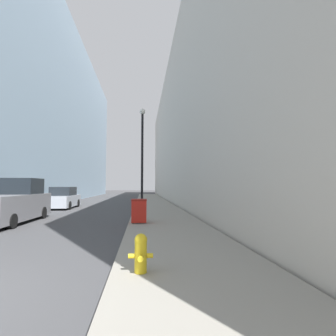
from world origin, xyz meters
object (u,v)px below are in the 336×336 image
object	(u,v)px
parked_sedan_near	(63,198)
trash_bin	(139,210)
pickup_truck	(11,204)
fire_hydrant	(141,252)
lamppost	(142,155)

from	to	relation	value
parked_sedan_near	trash_bin	bearing A→B (deg)	-58.12
trash_bin	parked_sedan_near	size ratio (longest dim) A/B	0.24
pickup_truck	parked_sedan_near	distance (m)	8.26
fire_hydrant	lamppost	bearing A→B (deg)	89.99
lamppost	pickup_truck	world-z (taller)	lamppost
fire_hydrant	lamppost	size ratio (longest dim) A/B	0.11
pickup_truck	trash_bin	bearing A→B (deg)	-15.01
fire_hydrant	pickup_truck	distance (m)	10.63
trash_bin	lamppost	distance (m)	5.72
trash_bin	lamppost	bearing A→B (deg)	88.57
fire_hydrant	parked_sedan_near	size ratio (longest dim) A/B	0.17
fire_hydrant	parked_sedan_near	world-z (taller)	parked_sedan_near
trash_bin	lamppost	world-z (taller)	lamppost
fire_hydrant	lamppost	xyz separation A→B (m)	(0.00, 11.63, 3.23)
pickup_truck	parked_sedan_near	world-z (taller)	pickup_truck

